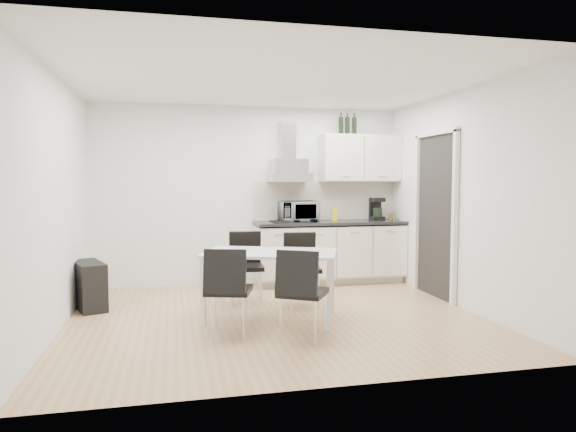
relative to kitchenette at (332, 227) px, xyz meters
name	(u,v)px	position (x,y,z in m)	size (l,w,h in m)	color
ground	(276,317)	(-1.19, -1.73, -0.83)	(4.50, 4.50, 0.00)	tan
wall_back	(250,195)	(-1.19, 0.27, 0.47)	(4.50, 0.10, 2.60)	white
wall_front	(331,211)	(-1.19, -3.73, 0.47)	(4.50, 0.10, 2.60)	white
wall_left	(56,202)	(-3.44, -1.73, 0.47)	(0.10, 4.00, 2.60)	white
wall_right	(461,199)	(1.06, -1.73, 0.47)	(0.10, 4.00, 2.60)	white
ceiling	(276,80)	(-1.19, -1.73, 1.77)	(4.50, 4.50, 0.00)	white
doorway	(435,217)	(1.02, -1.18, 0.22)	(0.08, 1.04, 2.10)	white
kitchenette	(332,227)	(0.00, 0.00, 0.00)	(2.22, 0.64, 2.52)	beige
dining_table	(271,259)	(-1.27, -1.82, -0.16)	(1.60, 1.24, 0.75)	white
chair_far_left	(246,268)	(-1.43, -1.03, -0.39)	(0.44, 0.50, 0.88)	black
chair_far_right	(302,270)	(-0.79, -1.30, -0.39)	(0.44, 0.50, 0.88)	black
chair_near_left	(229,291)	(-1.78, -2.31, -0.39)	(0.44, 0.50, 0.88)	black
chair_near_right	(303,294)	(-1.10, -2.57, -0.39)	(0.44, 0.50, 0.88)	black
guitar_amp	(89,285)	(-3.28, -0.88, -0.55)	(0.50, 0.73, 0.56)	black
floor_speaker	(215,276)	(-1.72, 0.17, -0.70)	(0.16, 0.14, 0.27)	black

